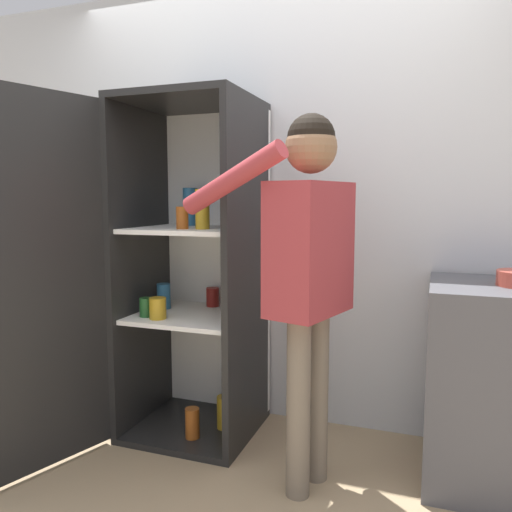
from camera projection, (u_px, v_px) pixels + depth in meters
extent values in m
plane|color=tan|center=(207.00, 503.00, 2.15)|extent=(12.00, 12.00, 0.00)
cube|color=silver|center=(277.00, 204.00, 2.92)|extent=(7.00, 0.06, 2.55)
cube|color=black|center=(195.00, 426.00, 2.85)|extent=(0.68, 0.64, 0.04)
cube|color=black|center=(190.00, 101.00, 2.64)|extent=(0.68, 0.64, 0.04)
cube|color=white|center=(216.00, 263.00, 3.02)|extent=(0.68, 0.03, 1.77)
cube|color=black|center=(142.00, 267.00, 2.85)|extent=(0.03, 0.64, 1.77)
cube|color=black|center=(248.00, 273.00, 2.63)|extent=(0.04, 0.64, 1.77)
cube|color=white|center=(194.00, 316.00, 2.77)|extent=(0.61, 0.57, 0.02)
cube|color=white|center=(192.00, 230.00, 2.72)|extent=(0.61, 0.57, 0.02)
cube|color=black|center=(39.00, 283.00, 2.30)|extent=(0.26, 0.66, 1.77)
cylinder|color=#B78C1E|center=(158.00, 308.00, 2.64)|extent=(0.09, 0.09, 0.11)
cylinder|color=teal|center=(164.00, 296.00, 2.89)|extent=(0.08, 0.08, 0.15)
cylinder|color=#9E4C19|center=(182.00, 218.00, 2.57)|extent=(0.06, 0.06, 0.12)
cylinder|color=#B78C1E|center=(202.00, 209.00, 2.56)|extent=(0.07, 0.07, 0.21)
cylinder|color=#1E5123|center=(146.00, 307.00, 2.69)|extent=(0.07, 0.07, 0.10)
cylinder|color=maroon|center=(213.00, 297.00, 2.95)|extent=(0.08, 0.08, 0.11)
cylinder|color=teal|center=(190.00, 207.00, 2.91)|extent=(0.09, 0.09, 0.22)
cylinder|color=#9E4C19|center=(192.00, 423.00, 2.66)|extent=(0.08, 0.08, 0.16)
cylinder|color=#B78C1E|center=(225.00, 412.00, 2.78)|extent=(0.09, 0.09, 0.18)
cylinder|color=maroon|center=(236.00, 212.00, 2.86)|extent=(0.08, 0.08, 0.16)
cylinder|color=#726656|center=(298.00, 408.00, 2.17)|extent=(0.11, 0.11, 0.81)
cylinder|color=#726656|center=(317.00, 395.00, 2.31)|extent=(0.11, 0.11, 0.81)
cube|color=#9E3338|center=(310.00, 248.00, 2.16)|extent=(0.33, 0.46, 0.57)
sphere|color=#8C6647|center=(311.00, 147.00, 2.11)|extent=(0.22, 0.22, 0.22)
sphere|color=black|center=(311.00, 138.00, 2.10)|extent=(0.20, 0.20, 0.20)
cylinder|color=#9E3338|center=(232.00, 179.00, 2.08)|extent=(0.53, 0.22, 0.30)
cylinder|color=#9E3338|center=(334.00, 251.00, 2.35)|extent=(0.08, 0.08, 0.54)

